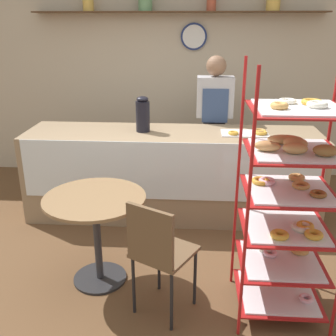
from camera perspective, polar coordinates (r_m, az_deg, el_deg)
ground_plane at (r=3.52m, az=-0.43°, el=-14.32°), size 14.00×14.00×0.00m
back_wall at (r=5.32m, az=1.52°, el=13.55°), size 10.00×0.30×2.70m
display_counter at (r=4.25m, az=0.63°, el=-0.82°), size 3.08×0.76×0.93m
pastry_rack at (r=2.78m, az=17.03°, el=-4.82°), size 0.64×0.61×1.80m
person_worker at (r=4.62m, az=6.69°, el=6.66°), size 0.41×0.23×1.66m
cafe_table at (r=3.15m, az=-10.42°, el=-7.11°), size 0.79×0.79×0.75m
cafe_chair at (r=2.74m, az=-1.48°, el=-11.57°), size 0.52×0.52×0.90m
coffee_carafe at (r=4.10m, az=-3.68°, el=7.76°), size 0.14×0.14×0.37m
donut_tray_counter at (r=4.10m, az=11.68°, el=5.03°), size 0.48×0.28×0.05m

